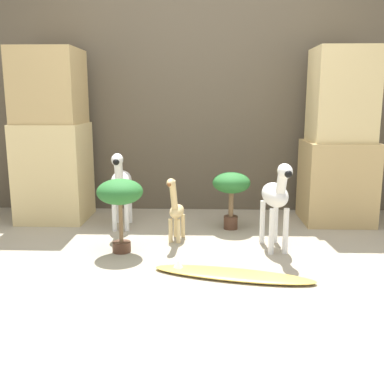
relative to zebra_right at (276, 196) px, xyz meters
The scene contains 10 objects.
ground_plane 0.83m from the zebra_right, 152.26° to the right, with size 14.00×14.00×0.00m, color #9E937F.
wall_back 1.60m from the zebra_right, 116.13° to the left, with size 6.40×0.08×2.20m.
rock_pillar_left 2.15m from the zebra_right, 156.72° to the left, with size 0.61×0.58×1.57m.
rock_pillar_right 1.13m from the zebra_right, 50.89° to the left, with size 0.61×0.58×1.57m.
zebra_right is the anchor object (origin of this frame).
zebra_left 1.38m from the zebra_right, 156.55° to the left, with size 0.20×0.51×0.69m.
giraffe_figurine 0.80m from the zebra_right, 166.39° to the left, with size 0.15×0.35×0.54m.
potted_palm_front 0.63m from the zebra_right, 119.03° to the left, with size 0.33×0.33×0.50m.
potted_palm_back 1.16m from the zebra_right, behind, with size 0.34×0.34×0.55m.
surfboard 0.77m from the zebra_right, 122.60° to the right, with size 1.07×0.44×0.08m.
Camera 1 is at (0.11, -2.95, 1.12)m, focal length 42.00 mm.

